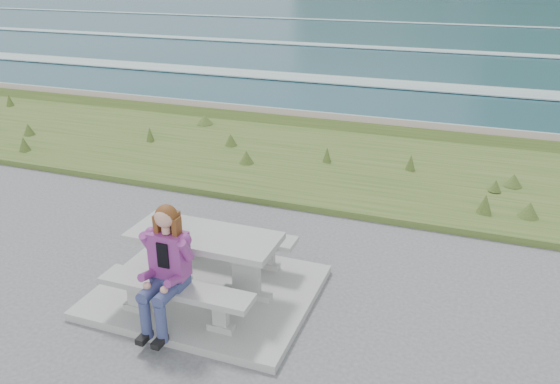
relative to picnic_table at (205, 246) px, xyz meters
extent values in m
cube|color=#969792|center=(0.00, 0.00, -0.63)|extent=(2.60, 2.10, 0.10)
cube|color=#969792|center=(-0.54, 0.00, -0.54)|extent=(0.62, 0.12, 0.08)
cube|color=#969792|center=(-0.54, 0.00, -0.25)|extent=(0.34, 0.09, 0.51)
cube|color=#969792|center=(-0.54, 0.00, 0.05)|extent=(0.62, 0.12, 0.08)
cube|color=#969792|center=(0.54, 0.00, -0.54)|extent=(0.62, 0.12, 0.08)
cube|color=#969792|center=(0.54, 0.00, -0.25)|extent=(0.34, 0.09, 0.51)
cube|color=#969792|center=(0.54, 0.00, 0.05)|extent=(0.62, 0.12, 0.08)
cube|color=#969792|center=(0.00, 0.00, 0.13)|extent=(1.80, 0.75, 0.08)
cube|color=#969792|center=(-0.54, -0.70, -0.54)|extent=(0.30, 0.12, 0.08)
cube|color=#969792|center=(-0.54, -0.70, -0.39)|extent=(0.17, 0.09, 0.22)
cube|color=#969792|center=(-0.54, -0.70, -0.24)|extent=(0.30, 0.12, 0.08)
cube|color=#969792|center=(0.54, -0.70, -0.54)|extent=(0.30, 0.12, 0.08)
cube|color=#969792|center=(0.54, -0.70, -0.39)|extent=(0.17, 0.09, 0.22)
cube|color=#969792|center=(0.54, -0.70, -0.24)|extent=(0.30, 0.12, 0.08)
cube|color=#969792|center=(0.00, -0.70, -0.17)|extent=(1.80, 0.35, 0.07)
cube|color=#969792|center=(-0.54, 0.70, -0.54)|extent=(0.30, 0.12, 0.08)
cube|color=#969792|center=(-0.54, 0.70, -0.39)|extent=(0.17, 0.09, 0.22)
cube|color=#969792|center=(-0.54, 0.70, -0.24)|extent=(0.30, 0.12, 0.08)
cube|color=#969792|center=(0.54, 0.70, -0.54)|extent=(0.30, 0.12, 0.08)
cube|color=#969792|center=(0.54, 0.70, -0.39)|extent=(0.17, 0.09, 0.22)
cube|color=#969792|center=(0.54, 0.70, -0.24)|extent=(0.30, 0.12, 0.08)
cube|color=#969792|center=(0.00, 0.70, -0.17)|extent=(1.80, 0.35, 0.07)
cube|color=#38521E|center=(0.00, 5.00, -0.68)|extent=(160.00, 4.50, 0.22)
cube|color=brown|center=(0.00, 7.90, -0.68)|extent=(160.00, 0.80, 2.20)
cube|color=silver|center=(0.00, 14.00, -2.42)|extent=(220.00, 3.00, 0.06)
cube|color=silver|center=(0.00, 22.00, -2.42)|extent=(220.00, 2.00, 0.06)
cube|color=silver|center=(0.00, 34.00, -2.42)|extent=(220.00, 1.40, 0.06)
cube|color=silver|center=(0.00, 52.00, -2.42)|extent=(220.00, 1.00, 0.06)
cube|color=navy|center=(-0.05, -0.91, -0.30)|extent=(0.37, 0.69, 0.56)
cube|color=#87317F|center=(-0.05, -0.68, 0.24)|extent=(0.40, 0.23, 0.52)
sphere|color=#DBA089|center=(-0.05, -0.70, 0.69)|extent=(0.22, 0.22, 0.22)
sphere|color=#582B14|center=(-0.05, -0.68, 0.70)|extent=(0.24, 0.24, 0.24)
camera|label=1|loc=(2.85, -5.07, 3.13)|focal=35.00mm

